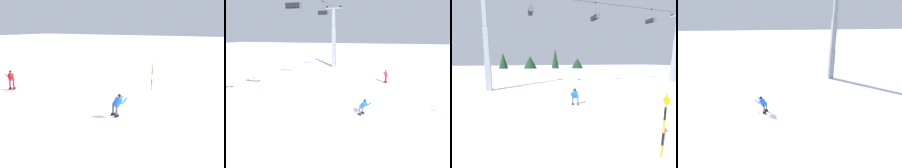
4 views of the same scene
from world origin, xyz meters
The scene contains 3 objects.
ground_plane centered at (0.00, 0.00, 0.00)m, with size 260.00×260.00×0.00m, color white.
skier_carving_main centered at (0.14, -0.29, 0.82)m, with size 1.33×1.76×1.56m.
lift_tower_near centered at (-7.49, 8.93, 4.94)m, with size 0.65×2.55×11.69m.
Camera 4 is at (13.26, -0.60, 7.23)m, focal length 28.01 mm.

